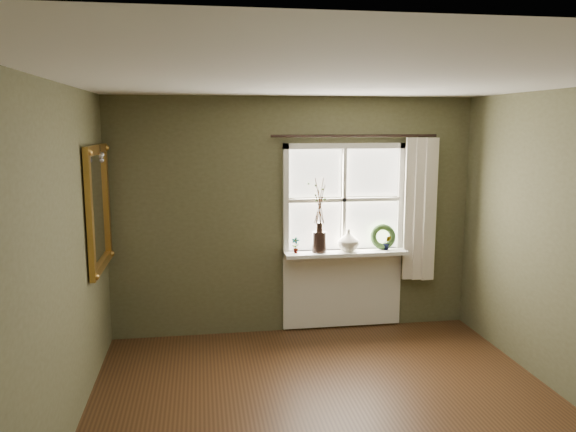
% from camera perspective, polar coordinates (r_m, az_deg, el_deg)
% --- Properties ---
extents(ceiling, '(4.50, 4.50, 0.00)m').
position_cam_1_polar(ceiling, '(3.89, 6.39, 13.61)').
color(ceiling, silver).
rests_on(ceiling, ground).
extents(wall_back, '(4.00, 0.10, 2.60)m').
position_cam_1_polar(wall_back, '(6.21, 0.59, 0.01)').
color(wall_back, brown).
rests_on(wall_back, ground).
extents(wall_left, '(0.10, 4.50, 2.60)m').
position_cam_1_polar(wall_left, '(4.01, -23.69, -5.98)').
color(wall_left, brown).
rests_on(wall_left, ground).
extents(window_frame, '(1.36, 0.06, 1.24)m').
position_cam_1_polar(window_frame, '(6.23, 5.70, 1.67)').
color(window_frame, white).
rests_on(window_frame, wall_back).
extents(window_sill, '(1.36, 0.26, 0.04)m').
position_cam_1_polar(window_sill, '(6.23, 5.86, -3.75)').
color(window_sill, white).
rests_on(window_sill, wall_back).
extents(window_apron, '(1.36, 0.04, 0.88)m').
position_cam_1_polar(window_apron, '(6.45, 5.55, -7.35)').
color(window_apron, white).
rests_on(window_apron, ground).
extents(dark_jug, '(0.17, 0.17, 0.23)m').
position_cam_1_polar(dark_jug, '(6.13, 3.20, -2.65)').
color(dark_jug, black).
rests_on(dark_jug, window_sill).
extents(cream_vase, '(0.28, 0.28, 0.24)m').
position_cam_1_polar(cream_vase, '(6.21, 6.15, -2.47)').
color(cream_vase, beige).
rests_on(cream_vase, window_sill).
extents(wreath, '(0.29, 0.14, 0.30)m').
position_cam_1_polar(wreath, '(6.37, 9.62, -2.37)').
color(wreath, '#2A471F').
rests_on(wreath, window_sill).
extents(potted_plant_left, '(0.11, 0.09, 0.17)m').
position_cam_1_polar(potted_plant_left, '(6.09, 0.77, -2.98)').
color(potted_plant_left, '#2A471F').
rests_on(potted_plant_left, window_sill).
extents(potted_plant_right, '(0.10, 0.08, 0.16)m').
position_cam_1_polar(potted_plant_right, '(6.35, 10.03, -2.67)').
color(potted_plant_right, '#2A471F').
rests_on(potted_plant_right, window_sill).
extents(curtain, '(0.36, 0.12, 1.59)m').
position_cam_1_polar(curtain, '(6.42, 13.18, 0.66)').
color(curtain, silver).
rests_on(curtain, wall_back).
extents(curtain_rod, '(1.84, 0.03, 0.03)m').
position_cam_1_polar(curtain_rod, '(6.15, 6.85, 8.09)').
color(curtain_rod, black).
rests_on(curtain_rod, wall_back).
extents(gilt_mirror, '(0.10, 0.98, 1.17)m').
position_cam_1_polar(gilt_mirror, '(5.54, -18.71, 0.81)').
color(gilt_mirror, white).
rests_on(gilt_mirror, wall_left).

